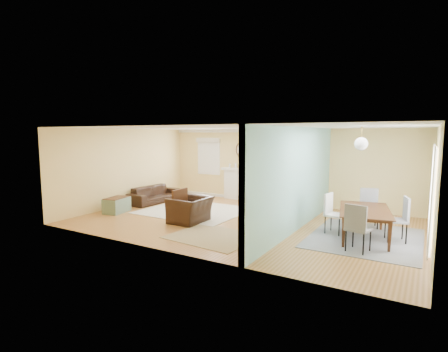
{
  "coord_description": "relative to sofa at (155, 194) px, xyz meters",
  "views": [
    {
      "loc": [
        4.35,
        -8.44,
        2.43
      ],
      "look_at": [
        -0.8,
        0.3,
        1.2
      ],
      "focal_mm": 28.0,
      "sensor_mm": 36.0,
      "label": 1
    }
  ],
  "objects": [
    {
      "name": "garden_stool",
      "position": [
        5.11,
        -0.91,
        -0.03
      ],
      "size": [
        0.36,
        0.36,
        0.52
      ],
      "primitive_type": "cylinder",
      "color": "white",
      "rests_on": "floor"
    },
    {
      "name": "tv",
      "position": [
        5.13,
        0.29,
        0.85
      ],
      "size": [
        0.27,
        1.18,
        0.67
      ],
      "primitive_type": "imported",
      "rotation": [
        0.0,
        0.0,
        1.47
      ],
      "color": "black",
      "rests_on": "credenza"
    },
    {
      "name": "green_chair",
      "position": [
        4.24,
        1.4,
        0.05
      ],
      "size": [
        0.9,
        0.92,
        0.68
      ],
      "primitive_type": "imported",
      "rotation": [
        0.0,
        0.0,
        2.86
      ],
      "color": "#1B744E",
      "rests_on": "floor"
    },
    {
      "name": "rug_grey",
      "position": [
        7.16,
        -0.77,
        -0.28
      ],
      "size": [
        2.39,
        2.99,
        0.01
      ],
      "primitive_type": "cube",
      "color": "slate",
      "rests_on": "floor"
    },
    {
      "name": "eames_chair",
      "position": [
        2.76,
        -1.64,
        0.06
      ],
      "size": [
        0.94,
        1.08,
        0.7
      ],
      "primitive_type": "imported",
      "rotation": [
        0.0,
        0.0,
        -1.57
      ],
      "color": "black",
      "rests_on": "floor"
    },
    {
      "name": "wall_clock",
      "position": [
        2.49,
        2.12,
        1.56
      ],
      "size": [
        0.7,
        0.07,
        0.7
      ],
      "color": "#40220F",
      "rests_on": "wall_back"
    },
    {
      "name": "sofa",
      "position": [
        0.0,
        0.0,
        0.0
      ],
      "size": [
        0.86,
        2.02,
        0.58
      ],
      "primitive_type": "imported",
      "rotation": [
        0.0,
        0.0,
        1.53
      ],
      "color": "black",
      "rests_on": "floor"
    },
    {
      "name": "wall_right",
      "position": [
        8.49,
        -0.85,
        1.01
      ],
      "size": [
        0.02,
        6.0,
        2.6
      ],
      "primitive_type": "cube",
      "color": "#E4C973",
      "rests_on": "ground"
    },
    {
      "name": "wall_front",
      "position": [
        3.99,
        -3.85,
        1.01
      ],
      "size": [
        9.0,
        0.02,
        2.6
      ],
      "primitive_type": "cube",
      "color": "#E4C973",
      "rests_on": "ground"
    },
    {
      "name": "wall_left",
      "position": [
        -0.51,
        -0.85,
        1.01
      ],
      "size": [
        0.02,
        6.0,
        2.6
      ],
      "primitive_type": "cube",
      "color": "#E4C973",
      "rests_on": "ground"
    },
    {
      "name": "dining_table",
      "position": [
        7.16,
        -0.77,
        0.05
      ],
      "size": [
        1.46,
        2.13,
        0.69
      ],
      "primitive_type": "imported",
      "rotation": [
        0.0,
        0.0,
        1.77
      ],
      "color": "#40220F",
      "rests_on": "floor"
    },
    {
      "name": "dining_chair_w",
      "position": [
        6.46,
        -0.75,
        0.29
      ],
      "size": [
        0.5,
        0.5,
        0.98
      ],
      "color": "white",
      "rests_on": "floor"
    },
    {
      "name": "fireplace",
      "position": [
        2.49,
        2.03,
        0.31
      ],
      "size": [
        1.7,
        0.3,
        1.17
      ],
      "color": "white",
      "rests_on": "ground"
    },
    {
      "name": "dining_chair_e",
      "position": [
        7.79,
        -0.69,
        0.32
      ],
      "size": [
        0.56,
        0.56,
        1.03
      ],
      "color": "slate",
      "rests_on": "floor"
    },
    {
      "name": "french_doors",
      "position": [
        8.44,
        -0.85,
        0.81
      ],
      "size": [
        0.06,
        1.7,
        2.2
      ],
      "color": "white",
      "rests_on": "ground"
    },
    {
      "name": "rug_cream",
      "position": [
        2.03,
        -0.42,
        -0.28
      ],
      "size": [
        3.12,
        2.72,
        0.02
      ],
      "primitive_type": "cube",
      "rotation": [
        0.0,
        0.0,
        -0.01
      ],
      "color": "beige",
      "rests_on": "floor"
    },
    {
      "name": "floor",
      "position": [
        3.99,
        -0.85,
        -0.29
      ],
      "size": [
        9.0,
        9.0,
        0.0
      ],
      "primitive_type": "plane",
      "color": "brown",
      "rests_on": "ground"
    },
    {
      "name": "wall_back",
      "position": [
        3.99,
        2.15,
        1.01
      ],
      "size": [
        9.0,
        0.02,
        2.6
      ],
      "primitive_type": "cube",
      "color": "#E4C973",
      "rests_on": "ground"
    },
    {
      "name": "dining_chair_s",
      "position": [
        7.18,
        -1.85,
        0.31
      ],
      "size": [
        0.53,
        0.53,
        1.01
      ],
      "color": "slate",
      "rests_on": "floor"
    },
    {
      "name": "potted_plant",
      "position": [
        5.11,
        -0.91,
        0.45
      ],
      "size": [
        0.47,
        0.44,
        0.44
      ],
      "primitive_type": "imported",
      "rotation": [
        0.0,
        0.0,
        6.0
      ],
      "color": "#337F33",
      "rests_on": "garden_stool"
    },
    {
      "name": "ceiling",
      "position": [
        3.99,
        -0.85,
        2.31
      ],
      "size": [
        9.0,
        6.0,
        0.02
      ],
      "primitive_type": "cube",
      "color": "white",
      "rests_on": "wall_back"
    },
    {
      "name": "pendant",
      "position": [
        6.99,
        -0.85,
        1.91
      ],
      "size": [
        0.3,
        0.3,
        0.55
      ],
      "color": "gold",
      "rests_on": "ceiling"
    },
    {
      "name": "trunk",
      "position": [
        0.07,
        -1.81,
        -0.05
      ],
      "size": [
        0.65,
        0.9,
        0.47
      ],
      "color": "slate",
      "rests_on": "floor"
    },
    {
      "name": "window_right",
      "position": [
        4.04,
        2.11,
        1.37
      ],
      "size": [
        1.05,
        0.13,
        1.42
      ],
      "color": "white",
      "rests_on": "wall_back"
    },
    {
      "name": "partition",
      "position": [
        5.5,
        -0.56,
        1.07
      ],
      "size": [
        0.17,
        6.0,
        2.6
      ],
      "color": "#E4C973",
      "rests_on": "ground"
    },
    {
      "name": "window_left",
      "position": [
        0.94,
        2.11,
        1.37
      ],
      "size": [
        1.05,
        0.13,
        1.42
      ],
      "color": "white",
      "rests_on": "wall_back"
    },
    {
      "name": "dining_chair_n",
      "position": [
        7.09,
        0.29,
        0.31
      ],
      "size": [
        0.55,
        0.55,
        1.01
      ],
      "color": "slate",
      "rests_on": "floor"
    },
    {
      "name": "rug_jute",
      "position": [
        4.03,
        -2.48,
        -0.28
      ],
      "size": [
        2.11,
        1.79,
        0.01
      ],
      "primitive_type": "cube",
      "rotation": [
        0.0,
        0.0,
        -0.09
      ],
      "color": "#96805A",
      "rests_on": "floor"
    },
    {
      "name": "credenza",
      "position": [
        5.15,
        0.29,
        0.11
      ],
      "size": [
        0.47,
        1.37,
        0.8
      ],
      "color": "olive",
      "rests_on": "floor"
    }
  ]
}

